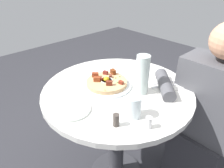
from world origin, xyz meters
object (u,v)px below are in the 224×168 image
pepper_shaker (116,120)px  fork (163,83)px  salt_shaker (149,122)px  knife (166,86)px  pizza_plate (107,85)px  dining_table (117,113)px  water_glass (134,107)px  breakfast_pizza (107,82)px  water_bottle (142,75)px  person_seated (204,124)px  bread_plate (73,110)px

pepper_shaker → fork: bearing=-81.6°
salt_shaker → knife: bearing=-68.0°
pizza_plate → fork: pizza_plate is taller
dining_table → knife: knife is taller
water_glass → breakfast_pizza: bearing=-17.9°
salt_shaker → fork: bearing=-64.8°
water_bottle → salt_shaker: water_bottle is taller
person_seated → fork: bearing=32.2°
knife → pepper_shaker: (-0.04, 0.43, 0.02)m
dining_table → salt_shaker: salt_shaker is taller
water_glass → pepper_shaker: (0.01, 0.10, -0.02)m
fork → salt_shaker: size_ratio=3.28×
knife → water_bottle: bearing=4.7°
breakfast_pizza → knife: breakfast_pizza is taller
person_seated → bread_plate: 0.82m
person_seated → pizza_plate: size_ratio=4.03×
dining_table → fork: 0.33m
person_seated → bread_plate: (0.38, 0.68, 0.26)m
pepper_shaker → dining_table: bearing=-45.6°
salt_shaker → bread_plate: bearing=28.2°
dining_table → person_seated: size_ratio=0.74×
breakfast_pizza → person_seated: bearing=-137.7°
breakfast_pizza → salt_shaker: bearing=164.8°
person_seated → water_glass: bearing=72.3°
pizza_plate → bread_plate: pizza_plate is taller
knife → salt_shaker: bearing=50.9°
dining_table → knife: (-0.18, -0.21, 0.19)m
person_seated → breakfast_pizza: 0.66m
dining_table → person_seated: (-0.38, -0.38, -0.07)m
water_bottle → salt_shaker: 0.29m
dining_table → pizza_plate: bearing=24.5°
pepper_shaker → pizza_plate: bearing=-35.1°
dining_table → water_glass: bearing=152.2°
dining_table → pizza_plate: 0.20m
pizza_plate → breakfast_pizza: bearing=-22.2°
pizza_plate → fork: 0.33m
water_bottle → salt_shaker: (-0.20, 0.20, -0.08)m
breakfast_pizza → water_glass: water_glass is taller
fork → water_glass: water_glass is taller
pizza_plate → fork: (-0.21, -0.26, 0.00)m
pizza_plate → breakfast_pizza: size_ratio=1.22×
pizza_plate → breakfast_pizza: 0.02m
water_bottle → person_seated: bearing=-130.8°
water_glass → water_bottle: 0.22m
dining_table → water_glass: water_glass is taller
breakfast_pizza → bread_plate: size_ratio=1.35×
pizza_plate → bread_plate: 0.28m
breakfast_pizza → salt_shaker: size_ratio=4.21×
pepper_shaker → salt_shaker: bearing=-138.6°
pizza_plate → water_bottle: water_bottle is taller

